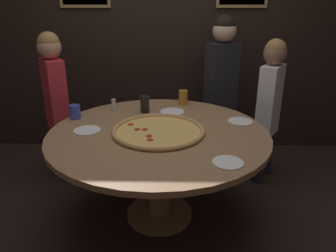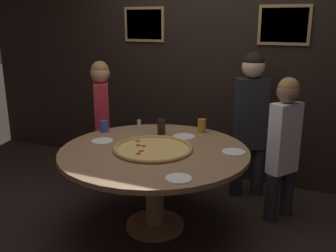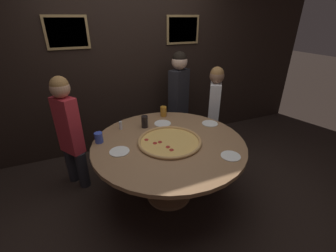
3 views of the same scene
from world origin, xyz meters
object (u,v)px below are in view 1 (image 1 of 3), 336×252
Objects in this scene: dining_table at (159,147)px; drink_cup_centre_back at (183,97)px; drink_cup_by_shaker at (145,104)px; diner_far_right at (221,83)px; white_plate_left_side at (240,121)px; condiment_shaker at (114,105)px; diner_centre_back at (56,99)px; drink_cup_front_edge at (75,112)px; white_plate_far_back at (172,112)px; white_plate_beside_cup at (87,130)px; giant_pizza at (159,131)px; white_plate_near_front at (228,162)px; diner_side_right at (269,104)px.

dining_table is 12.38× the size of drink_cup_centre_back.
diner_far_right is (0.72, 0.59, 0.04)m from drink_cup_by_shaker.
drink_cup_centre_back is 0.63m from white_plate_left_side.
condiment_shaker is 0.07× the size of diner_centre_back.
drink_cup_centre_back is 0.09× the size of diner_centre_back.
white_plate_far_back is at bearing 11.87° from drink_cup_front_edge.
diner_far_right is (1.00, 0.53, 0.06)m from condiment_shaker.
white_plate_beside_cup is 2.01× the size of condiment_shaker.
giant_pizza is at bearing -2.03° from white_plate_beside_cup.
diner_centre_back reaches higher than white_plate_beside_cup.
diner_centre_back is (-1.17, 0.01, -0.02)m from drink_cup_centre_back.
white_plate_far_back is 0.58m from white_plate_left_side.
diner_far_right is at bearing 60.40° from giant_pizza.
giant_pizza is 0.45× the size of diner_far_right.
drink_cup_by_shaker is at bearing -11.57° from condiment_shaker.
drink_cup_by_shaker is at bearing 164.04° from white_plate_left_side.
drink_cup_centre_back is at bearing 73.11° from dining_table.
white_plate_near_front is at bearing -78.37° from drink_cup_centre_back.
diner_far_right is at bearing 93.27° from white_plate_left_side.
white_plate_beside_cup is at bearing -59.55° from drink_cup_front_edge.
white_plate_far_back is 0.76m from white_plate_beside_cup.
drink_cup_centre_back is 0.09× the size of diner_far_right.
diner_far_right reaches higher than drink_cup_front_edge.
white_plate_near_front is at bearing -58.20° from drink_cup_by_shaker.
white_plate_left_side is 0.15× the size of diner_side_right.
white_plate_beside_cup is at bearing -145.24° from white_plate_far_back.
drink_cup_by_shaker is at bearing 15.94° from drink_cup_front_edge.
drink_cup_centre_back reaches higher than white_plate_far_back.
white_plate_near_front is at bearing 7.35° from diner_side_right.
white_plate_far_back is 0.77m from diner_far_right.
dining_table is 0.66m from white_plate_near_front.
diner_far_right reaches higher than condiment_shaker.
diner_far_right is at bearing 39.24° from drink_cup_by_shaker.
white_plate_beside_cup is 1.18m from white_plate_left_side.
white_plate_near_front reaches higher than dining_table.
drink_cup_centre_back reaches higher than white_plate_beside_cup.
drink_cup_front_edge is (-0.68, 0.29, 0.04)m from giant_pizza.
white_plate_beside_cup is 0.80m from diner_centre_back.
diner_centre_back is 1.95m from diner_side_right.
drink_cup_by_shaker is 0.28m from condiment_shaker.
diner_side_right is (1.39, 0.16, -0.04)m from condiment_shaker.
diner_far_right is at bearing 59.82° from dining_table.
giant_pizza is 1.19m from diner_far_right.
drink_cup_front_edge is at bearing 177.28° from white_plate_left_side.
diner_side_right reaches higher than white_plate_left_side.
white_plate_near_front and white_plate_beside_cup have the same top height.
diner_side_right reaches higher than white_plate_near_front.
drink_cup_by_shaker reaches higher than giant_pizza.
dining_table is 2.39× the size of giant_pizza.
white_plate_left_side is at bearing 10.04° from white_plate_beside_cup.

